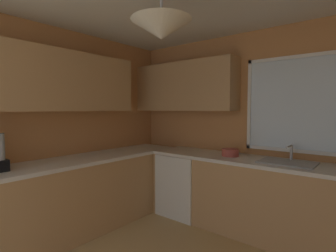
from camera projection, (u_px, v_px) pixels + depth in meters
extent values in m
cube|color=#C6844C|center=(256.00, 128.00, 3.36)|extent=(3.77, 0.06, 2.47)
cube|color=#C6844C|center=(43.00, 129.00, 3.09)|extent=(0.06, 3.81, 2.47)
cube|color=silver|center=(296.00, 104.00, 3.01)|extent=(1.06, 0.02, 1.05)
cube|color=white|center=(297.00, 57.00, 2.97)|extent=(1.14, 0.04, 0.04)
cube|color=white|center=(294.00, 151.00, 3.04)|extent=(1.14, 0.04, 0.04)
cube|color=white|center=(250.00, 105.00, 3.35)|extent=(0.04, 0.04, 1.13)
cube|color=tan|center=(31.00, 79.00, 2.77)|extent=(0.32, 2.58, 0.70)
cube|color=tan|center=(184.00, 87.00, 3.82)|extent=(1.63, 0.32, 0.70)
cone|color=silver|center=(161.00, 30.00, 1.86)|extent=(0.44, 0.44, 0.14)
cube|color=tan|center=(60.00, 202.00, 2.92)|extent=(0.62, 3.39, 0.85)
cube|color=silver|center=(59.00, 163.00, 2.89)|extent=(0.65, 3.42, 0.04)
cube|color=tan|center=(261.00, 199.00, 3.02)|extent=(2.83, 0.62, 0.85)
cube|color=silver|center=(262.00, 162.00, 2.99)|extent=(2.86, 0.65, 0.04)
cube|color=white|center=(185.00, 184.00, 3.67)|extent=(0.60, 0.60, 0.84)
cube|color=#9EA0A5|center=(287.00, 163.00, 2.82)|extent=(0.56, 0.40, 0.02)
cylinder|color=#B7B7BC|center=(291.00, 153.00, 2.93)|extent=(0.03, 0.03, 0.18)
cylinder|color=#B7B7BC|center=(289.00, 147.00, 2.85)|extent=(0.02, 0.20, 0.02)
cylinder|color=#B74C42|center=(230.00, 152.00, 3.24)|extent=(0.21, 0.21, 0.09)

